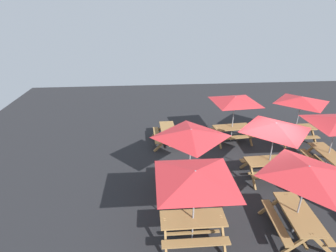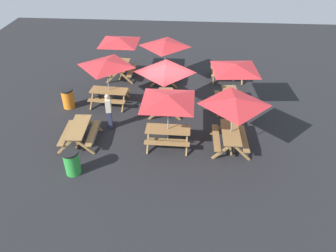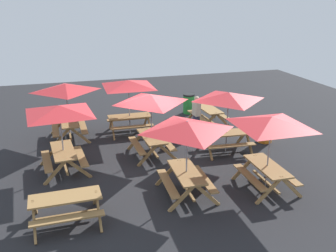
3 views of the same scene
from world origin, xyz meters
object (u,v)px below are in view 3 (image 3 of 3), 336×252
picnic_table_1 (151,103)px  picnic_table_3 (66,92)px  picnic_table_2 (129,87)px  picnic_table_8 (271,127)px  trash_bin_green (189,104)px  picnic_table_7 (187,132)px  trash_bin_orange (265,130)px  picnic_table_6 (208,112)px  picnic_table_4 (228,101)px  picnic_table_5 (60,115)px  person_standing (196,115)px  picnic_table_0 (66,203)px

picnic_table_1 → picnic_table_3: size_ratio=1.00×
picnic_table_2 → picnic_table_8: (-6.01, -3.05, 0.00)m
picnic_table_8 → trash_bin_green: size_ratio=2.89×
picnic_table_7 → trash_bin_orange: 5.63m
picnic_table_1 → picnic_table_2: size_ratio=0.83×
picnic_table_2 → picnic_table_6: (0.11, -3.65, -1.43)m
picnic_table_2 → picnic_table_8: bearing=117.5°
picnic_table_4 → trash_bin_orange: 2.48m
picnic_table_5 → person_standing: size_ratio=1.69×
picnic_table_6 → trash_bin_orange: trash_bin_orange is taller
picnic_table_0 → picnic_table_2: (6.19, -2.84, 1.43)m
picnic_table_4 → person_standing: picnic_table_4 is taller
picnic_table_8 → person_standing: size_ratio=1.69×
picnic_table_2 → picnic_table_5: size_ratio=1.00×
picnic_table_3 → picnic_table_5: same height
picnic_table_1 → picnic_table_6: size_ratio=1.26×
picnic_table_1 → picnic_table_6: 4.52m
picnic_table_0 → person_standing: 7.54m
picnic_table_1 → picnic_table_6: (2.70, -3.33, -1.43)m
picnic_table_3 → picnic_table_8: same height
picnic_table_3 → person_standing: 5.36m
picnic_table_8 → trash_bin_green: bearing=-1.5°
picnic_table_0 → picnic_table_4: (3.16, -5.93, 1.43)m
picnic_table_0 → trash_bin_orange: size_ratio=1.87×
trash_bin_orange → picnic_table_8: bearing=150.3°
picnic_table_0 → picnic_table_8: picnic_table_8 is taller
picnic_table_7 → picnic_table_2: bearing=7.7°
picnic_table_0 → picnic_table_6: 9.05m
picnic_table_0 → picnic_table_1: (3.60, -3.16, 1.43)m
trash_bin_orange → trash_bin_green: bearing=19.9°
picnic_table_0 → picnic_table_8: size_ratio=0.65×
picnic_table_1 → picnic_table_5: same height
picnic_table_4 → picnic_table_7: bearing=50.9°
picnic_table_3 → picnic_table_8: 8.19m
trash_bin_orange → picnic_table_5: bearing=93.6°
picnic_table_1 → trash_bin_green: 5.69m
picnic_table_2 → picnic_table_3: same height
picnic_table_4 → picnic_table_6: (3.14, -0.56, -1.43)m
picnic_table_0 → picnic_table_3: 6.37m
trash_bin_green → picnic_table_8: bearing=177.8°
person_standing → picnic_table_5: bearing=101.0°
picnic_table_4 → trash_bin_green: 5.24m
picnic_table_0 → trash_bin_green: trash_bin_green is taller
picnic_table_2 → picnic_table_4: bearing=136.1°
picnic_table_0 → picnic_table_2: bearing=-116.1°
picnic_table_4 → trash_bin_orange: size_ratio=2.38×
picnic_table_1 → picnic_table_7: 3.13m
picnic_table_3 → picnic_table_4: size_ratio=1.00×
picnic_table_1 → picnic_table_6: picnic_table_1 is taller
picnic_table_7 → picnic_table_5: bearing=53.9°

